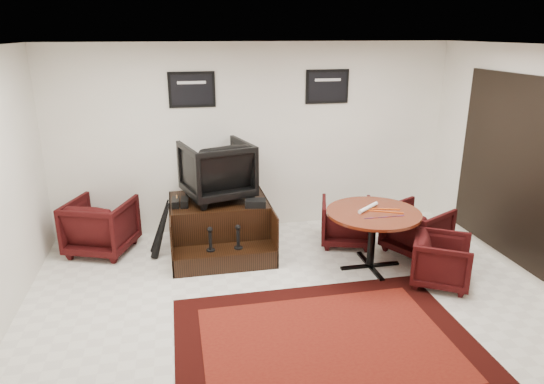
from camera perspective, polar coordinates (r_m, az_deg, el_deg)
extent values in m
plane|color=white|center=(5.55, 2.58, -13.56)|extent=(6.00, 6.00, 0.00)
cube|color=white|center=(7.32, -2.03, 6.28)|extent=(6.00, 0.02, 2.80)
cube|color=white|center=(2.83, 15.79, -15.37)|extent=(6.00, 0.02, 2.80)
cube|color=white|center=(4.71, 3.08, 16.70)|extent=(6.00, 5.00, 0.02)
cube|color=black|center=(6.90, 25.94, 2.79)|extent=(0.05, 1.90, 2.30)
cube|color=black|center=(6.89, 25.87, 2.79)|extent=(0.02, 1.72, 2.12)
cube|color=black|center=(6.89, 25.90, 2.79)|extent=(0.03, 0.05, 2.12)
cube|color=black|center=(7.09, -9.41, 11.80)|extent=(0.66, 0.03, 0.50)
cube|color=black|center=(7.07, -9.41, 11.78)|extent=(0.58, 0.01, 0.42)
cube|color=silver|center=(7.06, -9.45, 12.59)|extent=(0.40, 0.00, 0.04)
cube|color=black|center=(7.44, 6.51, 12.23)|extent=(0.66, 0.03, 0.50)
cube|color=black|center=(7.42, 6.55, 12.21)|extent=(0.58, 0.01, 0.42)
cube|color=silver|center=(7.41, 6.59, 12.98)|extent=(0.40, 0.00, 0.04)
cube|color=black|center=(5.05, 6.45, -17.23)|extent=(2.96, 2.22, 0.01)
cube|color=#5A110C|center=(5.05, 6.45, -17.18)|extent=(2.43, 1.69, 0.01)
cube|color=black|center=(6.95, -6.24, -3.59)|extent=(1.34, 1.00, 0.70)
cube|color=black|center=(6.40, -5.56, -7.75)|extent=(1.34, 0.40, 0.25)
cube|color=black|center=(6.74, -11.74, -4.58)|extent=(0.02, 1.39, 0.70)
cube|color=black|center=(6.85, -0.50, -3.80)|extent=(0.02, 1.39, 0.70)
cylinder|color=black|center=(6.33, -7.22, -6.78)|extent=(0.11, 0.11, 0.02)
cylinder|color=black|center=(6.28, -7.27, -5.70)|extent=(0.04, 0.04, 0.24)
sphere|color=black|center=(6.22, -7.32, -4.40)|extent=(0.07, 0.07, 0.07)
cylinder|color=black|center=(6.36, -3.98, -6.54)|extent=(0.11, 0.11, 0.02)
cylinder|color=black|center=(6.31, -4.01, -5.47)|extent=(0.04, 0.04, 0.24)
sphere|color=black|center=(6.25, -4.04, -4.17)|extent=(0.07, 0.07, 0.07)
imported|color=black|center=(6.74, -6.52, 2.87)|extent=(1.06, 1.02, 0.90)
cube|color=black|center=(6.64, -11.28, -1.23)|extent=(0.11, 0.27, 0.10)
cube|color=black|center=(6.63, -10.24, -1.19)|extent=(0.11, 0.27, 0.10)
cube|color=black|center=(6.50, -1.94, -1.31)|extent=(0.30, 0.24, 0.09)
imported|color=black|center=(7.10, -19.49, -3.48)|extent=(1.03, 1.00, 0.84)
cylinder|color=#4F150B|center=(6.25, 11.86, -2.42)|extent=(1.19, 1.19, 0.04)
cylinder|color=black|center=(6.39, 11.65, -5.49)|extent=(0.10, 0.10, 0.70)
cube|color=black|center=(6.54, 11.43, -8.50)|extent=(0.79, 0.06, 0.03)
cube|color=black|center=(6.54, 11.43, -8.50)|extent=(0.06, 0.79, 0.03)
imported|color=black|center=(7.05, 8.75, -3.23)|extent=(0.87, 0.84, 0.72)
imported|color=black|center=(6.98, 16.71, -3.96)|extent=(0.94, 0.96, 0.75)
imported|color=black|center=(6.23, 19.35, -7.39)|extent=(0.86, 0.87, 0.67)
cylinder|color=white|center=(6.29, 11.25, -1.81)|extent=(0.36, 0.30, 0.05)
cylinder|color=#ED520D|center=(6.26, 13.20, -2.25)|extent=(0.41, 0.20, 0.01)
cylinder|color=#ED520D|center=(6.34, 12.83, -1.94)|extent=(0.43, 0.14, 0.01)
cylinder|color=#4C1933|center=(6.00, 11.24, -3.05)|extent=(0.10, 0.01, 0.01)
cylinder|color=#4C1933|center=(6.02, 11.77, -3.00)|extent=(0.10, 0.01, 0.01)
cylinder|color=#4C1933|center=(6.04, 12.29, -2.96)|extent=(0.10, 0.01, 0.01)
cylinder|color=#4C1933|center=(6.07, 12.81, -2.91)|extent=(0.10, 0.01, 0.01)
cylinder|color=#4C1933|center=(6.09, 13.33, -2.86)|extent=(0.10, 0.01, 0.01)
cylinder|color=#4C1933|center=(6.11, 13.84, -2.81)|extent=(0.10, 0.01, 0.01)
cylinder|color=#4C1933|center=(6.14, 14.35, -2.77)|extent=(0.10, 0.01, 0.01)
cylinder|color=#4C1933|center=(6.17, 14.85, -2.72)|extent=(0.10, 0.01, 0.01)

